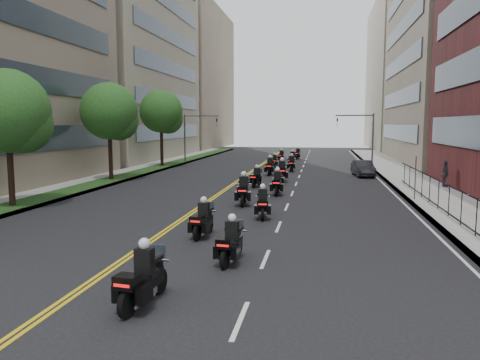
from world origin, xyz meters
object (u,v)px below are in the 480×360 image
(motorcycle_3, at_px, (263,205))
(motorcycle_6, at_px, (256,178))
(motorcycle_0, at_px, (142,280))
(motorcycle_5, at_px, (277,184))
(motorcycle_9, at_px, (291,164))
(motorcycle_1, at_px, (231,244))
(parked_sedan, at_px, (363,168))
(motorcycle_2, at_px, (203,221))
(motorcycle_12, at_px, (281,157))
(motorcycle_10, at_px, (275,162))
(motorcycle_8, at_px, (270,167))
(motorcycle_11, at_px, (292,159))
(motorcycle_4, at_px, (244,192))
(pedestrian_c, at_px, (445,174))
(motorcycle_7, at_px, (282,172))
(motorcycle_13, at_px, (298,154))

(motorcycle_3, relative_size, motorcycle_6, 1.04)
(motorcycle_0, xyz_separation_m, motorcycle_5, (1.61, 18.93, 0.02))
(motorcycle_0, distance_m, motorcycle_9, 34.04)
(motorcycle_1, height_order, parked_sedan, motorcycle_1)
(motorcycle_2, bearing_deg, motorcycle_0, -82.91)
(motorcycle_12, bearing_deg, motorcycle_10, -84.81)
(motorcycle_3, distance_m, motorcycle_8, 18.97)
(motorcycle_5, relative_size, motorcycle_10, 1.14)
(motorcycle_5, distance_m, motorcycle_11, 22.68)
(motorcycle_3, relative_size, motorcycle_10, 1.07)
(motorcycle_12, bearing_deg, motorcycle_11, -57.67)
(motorcycle_4, relative_size, motorcycle_10, 1.22)
(motorcycle_0, xyz_separation_m, pedestrian_c, (12.83, 23.51, 0.38))
(motorcycle_4, bearing_deg, motorcycle_2, -98.11)
(motorcycle_4, relative_size, motorcycle_5, 1.07)
(motorcycle_11, relative_size, motorcycle_12, 1.03)
(motorcycle_0, bearing_deg, motorcycle_12, 97.88)
(motorcycle_0, bearing_deg, motorcycle_2, 99.95)
(motorcycle_5, bearing_deg, motorcycle_10, 94.90)
(motorcycle_12, bearing_deg, pedestrian_c, -52.28)
(motorcycle_10, bearing_deg, motorcycle_11, 68.08)
(motorcycle_2, height_order, parked_sedan, motorcycle_2)
(motorcycle_5, height_order, motorcycle_12, motorcycle_5)
(motorcycle_4, height_order, motorcycle_12, motorcycle_4)
(motorcycle_0, height_order, parked_sedan, motorcycle_0)
(motorcycle_10, height_order, motorcycle_12, motorcycle_12)
(parked_sedan, bearing_deg, motorcycle_12, 114.09)
(pedestrian_c, bearing_deg, motorcycle_4, 117.35)
(motorcycle_7, height_order, motorcycle_9, motorcycle_7)
(motorcycle_6, bearing_deg, motorcycle_7, 74.22)
(motorcycle_13, bearing_deg, motorcycle_2, -86.12)
(motorcycle_9, relative_size, motorcycle_13, 1.05)
(motorcycle_2, xyz_separation_m, motorcycle_7, (1.65, 18.65, 0.10))
(motorcycle_5, xyz_separation_m, motorcycle_12, (-1.88, 25.65, -0.07))
(motorcycle_3, xyz_separation_m, parked_sedan, (6.35, 19.37, 0.03))
(motorcycle_0, xyz_separation_m, motorcycle_3, (1.60, 11.40, -0.02))
(motorcycle_8, bearing_deg, motorcycle_7, -71.69)
(motorcycle_10, bearing_deg, motorcycle_4, -90.56)
(motorcycle_3, height_order, motorcycle_10, motorcycle_3)
(motorcycle_6, xyz_separation_m, motorcycle_9, (1.79, 11.64, 0.04))
(motorcycle_3, height_order, motorcycle_9, motorcycle_9)
(motorcycle_4, bearing_deg, motorcycle_3, -71.86)
(motorcycle_13, height_order, parked_sedan, motorcycle_13)
(motorcycle_4, distance_m, motorcycle_8, 15.40)
(motorcycle_1, xyz_separation_m, pedestrian_c, (11.36, 19.54, 0.42))
(motorcycle_4, bearing_deg, motorcycle_1, -87.91)
(motorcycle_7, bearing_deg, parked_sedan, 30.42)
(motorcycle_2, bearing_deg, motorcycle_5, 85.35)
(motorcycle_3, relative_size, motorcycle_8, 0.93)
(motorcycle_4, height_order, motorcycle_11, motorcycle_4)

